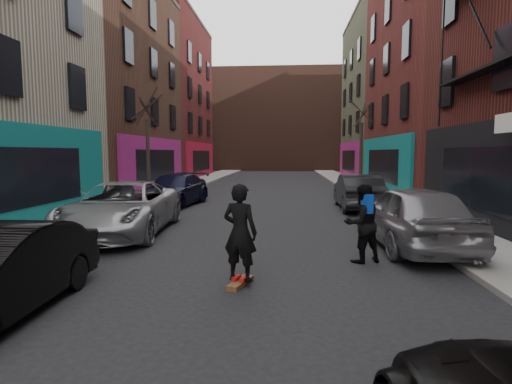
% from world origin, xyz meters
% --- Properties ---
extents(sidewalk_left, '(2.50, 84.00, 0.13)m').
position_xyz_m(sidewalk_left, '(-6.25, 30.00, 0.07)').
color(sidewalk_left, gray).
rests_on(sidewalk_left, ground).
extents(sidewalk_right, '(2.50, 84.00, 0.13)m').
position_xyz_m(sidewalk_right, '(6.25, 30.00, 0.07)').
color(sidewalk_right, gray).
rests_on(sidewalk_right, ground).
extents(building_far, '(40.00, 10.00, 14.00)m').
position_xyz_m(building_far, '(0.00, 56.00, 7.00)').
color(building_far, '#47281E').
rests_on(building_far, ground).
extents(tree_left_far, '(2.00, 2.00, 6.50)m').
position_xyz_m(tree_left_far, '(-6.20, 18.00, 3.38)').
color(tree_left_far, black).
rests_on(tree_left_far, sidewalk_left).
extents(tree_right_far, '(2.00, 2.00, 6.80)m').
position_xyz_m(tree_right_far, '(6.20, 24.00, 3.53)').
color(tree_right_far, black).
rests_on(tree_right_far, sidewalk_right).
extents(parked_left_far, '(3.13, 6.03, 1.62)m').
position_xyz_m(parked_left_far, '(-3.83, 8.86, 0.81)').
color(parked_left_far, '#95989D').
rests_on(parked_left_far, ground).
extents(parked_left_end, '(2.72, 5.40, 1.50)m').
position_xyz_m(parked_left_end, '(-4.07, 15.50, 0.75)').
color(parked_left_end, black).
rests_on(parked_left_end, ground).
extents(parked_right_far, '(2.25, 5.11, 1.71)m').
position_xyz_m(parked_right_far, '(4.60, 7.67, 0.86)').
color(parked_right_far, gray).
rests_on(parked_right_far, ground).
extents(parked_right_end, '(1.71, 4.76, 1.56)m').
position_xyz_m(parked_right_end, '(4.44, 14.93, 0.78)').
color(parked_right_end, black).
rests_on(parked_right_end, ground).
extents(skateboard, '(0.46, 0.83, 0.10)m').
position_xyz_m(skateboard, '(0.40, 4.27, 0.05)').
color(skateboard, brown).
rests_on(skateboard, ground).
extents(skateboarder, '(0.78, 0.64, 1.86)m').
position_xyz_m(skateboarder, '(0.40, 4.27, 1.03)').
color(skateboarder, black).
rests_on(skateboarder, skateboard).
extents(pedestrian, '(1.08, 0.98, 1.81)m').
position_xyz_m(pedestrian, '(3.00, 6.12, 0.91)').
color(pedestrian, black).
rests_on(pedestrian, ground).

